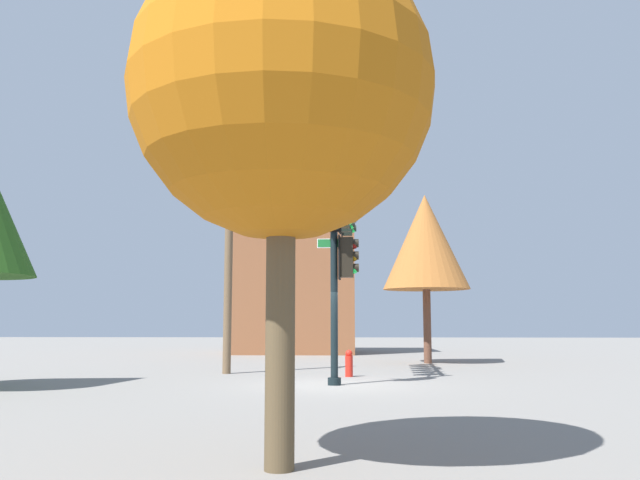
{
  "coord_description": "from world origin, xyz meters",
  "views": [
    {
      "loc": [
        -17.89,
        -0.37,
        1.65
      ],
      "look_at": [
        1.08,
        0.43,
        4.08
      ],
      "focal_mm": 36.63,
      "sensor_mm": 36.0,
      "label": 1
    }
  ],
  "objects_px": {
    "fire_hydrant": "(349,363)",
    "tree_mid": "(282,91)",
    "utility_pole": "(229,254)",
    "brick_building": "(294,272)",
    "signal_pole_assembly": "(342,219)",
    "tree_near": "(425,242)"
  },
  "relations": [
    {
      "from": "utility_pole",
      "to": "tree_near",
      "type": "bearing_deg",
      "value": -51.03
    },
    {
      "from": "tree_mid",
      "to": "brick_building",
      "type": "xyz_separation_m",
      "value": [
        29.65,
        2.28,
        0.11
      ]
    },
    {
      "from": "signal_pole_assembly",
      "to": "utility_pole",
      "type": "distance_m",
      "value": 4.29
    },
    {
      "from": "fire_hydrant",
      "to": "tree_mid",
      "type": "xyz_separation_m",
      "value": [
        -13.06,
        0.82,
        4.05
      ]
    },
    {
      "from": "utility_pole",
      "to": "tree_mid",
      "type": "bearing_deg",
      "value": -167.14
    },
    {
      "from": "tree_mid",
      "to": "brick_building",
      "type": "distance_m",
      "value": 29.74
    },
    {
      "from": "utility_pole",
      "to": "brick_building",
      "type": "bearing_deg",
      "value": -3.53
    },
    {
      "from": "signal_pole_assembly",
      "to": "tree_mid",
      "type": "height_order",
      "value": "signal_pole_assembly"
    },
    {
      "from": "tree_near",
      "to": "fire_hydrant",
      "type": "bearing_deg",
      "value": 154.88
    },
    {
      "from": "signal_pole_assembly",
      "to": "tree_mid",
      "type": "relative_size",
      "value": 1.11
    },
    {
      "from": "signal_pole_assembly",
      "to": "fire_hydrant",
      "type": "xyz_separation_m",
      "value": [
        0.6,
        -0.2,
        -4.45
      ]
    },
    {
      "from": "signal_pole_assembly",
      "to": "fire_hydrant",
      "type": "relative_size",
      "value": 8.49
    },
    {
      "from": "fire_hydrant",
      "to": "brick_building",
      "type": "relative_size",
      "value": 0.09
    },
    {
      "from": "tree_near",
      "to": "tree_mid",
      "type": "bearing_deg",
      "value": 168.43
    },
    {
      "from": "utility_pole",
      "to": "tree_near",
      "type": "xyz_separation_m",
      "value": [
        5.94,
        -7.34,
        1.11
      ]
    },
    {
      "from": "signal_pole_assembly",
      "to": "tree_near",
      "type": "xyz_separation_m",
      "value": [
        7.63,
        -3.5,
        0.22
      ]
    },
    {
      "from": "tree_mid",
      "to": "fire_hydrant",
      "type": "bearing_deg",
      "value": -3.58
    },
    {
      "from": "signal_pole_assembly",
      "to": "tree_near",
      "type": "relative_size",
      "value": 0.99
    },
    {
      "from": "fire_hydrant",
      "to": "tree_mid",
      "type": "height_order",
      "value": "tree_mid"
    },
    {
      "from": "utility_pole",
      "to": "fire_hydrant",
      "type": "xyz_separation_m",
      "value": [
        -1.09,
        -4.05,
        -3.57
      ]
    },
    {
      "from": "fire_hydrant",
      "to": "utility_pole",
      "type": "bearing_deg",
      "value": 74.94
    },
    {
      "from": "tree_mid",
      "to": "brick_building",
      "type": "relative_size",
      "value": 0.69
    }
  ]
}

